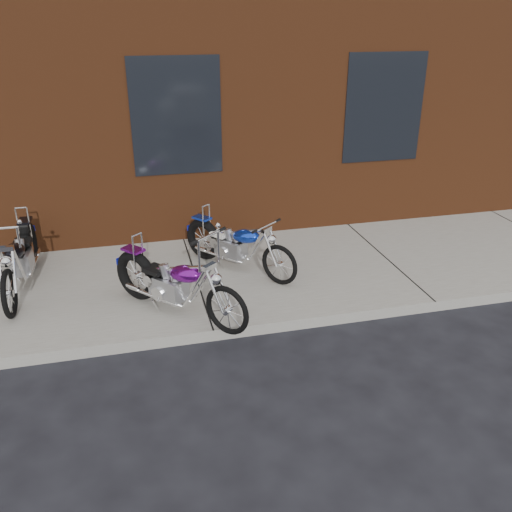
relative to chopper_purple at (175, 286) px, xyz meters
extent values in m
plane|color=#23242A|center=(0.38, -0.52, -0.54)|extent=(120.00, 120.00, 0.00)
cube|color=gray|center=(0.38, 0.98, -0.47)|extent=(22.00, 3.00, 0.15)
torus|color=black|center=(-0.37, 0.42, -0.05)|extent=(0.56, 0.61, 0.69)
torus|color=black|center=(0.63, -0.72, -0.08)|extent=(0.46, 0.52, 0.63)
cube|color=#A2A3A8|center=(0.04, -0.05, -0.06)|extent=(0.46, 0.47, 0.29)
ellipsoid|color=#6F108B|center=(0.22, -0.25, 0.22)|extent=(0.54, 0.57, 0.30)
cube|color=black|center=(-0.12, 0.14, 0.14)|extent=(0.35, 0.36, 0.06)
cylinder|color=white|center=(0.55, -0.63, 0.17)|extent=(0.21, 0.24, 0.52)
cylinder|color=white|center=(0.47, -0.54, 0.81)|extent=(0.42, 0.37, 0.03)
cylinder|color=white|center=(-0.32, 0.36, 0.32)|extent=(0.03, 0.03, 0.46)
cylinder|color=white|center=(-0.01, 0.19, -0.18)|extent=(0.61, 0.69, 0.05)
torus|color=black|center=(0.69, 1.50, -0.06)|extent=(0.51, 0.59, 0.66)
torus|color=black|center=(1.58, 0.39, -0.10)|extent=(0.42, 0.50, 0.59)
cube|color=#A2A3A8|center=(1.05, 1.05, -0.07)|extent=(0.43, 0.44, 0.27)
ellipsoid|color=blue|center=(1.21, 0.85, 0.19)|extent=(0.50, 0.54, 0.28)
cube|color=silver|center=(0.90, 1.23, 0.11)|extent=(0.33, 0.34, 0.05)
cylinder|color=white|center=(1.51, 0.48, 0.14)|extent=(0.19, 0.23, 0.49)
cylinder|color=white|center=(1.44, 0.56, 0.44)|extent=(0.41, 0.34, 0.03)
cylinder|color=white|center=(0.73, 1.44, 0.28)|extent=(0.03, 0.03, 0.44)
cylinder|color=white|center=(1.01, 1.27, -0.19)|extent=(0.55, 0.67, 0.04)
torus|color=black|center=(-1.99, 1.82, -0.04)|extent=(0.16, 0.71, 0.70)
torus|color=black|center=(-2.03, 0.29, -0.08)|extent=(0.09, 0.64, 0.63)
cube|color=#A2A3A8|center=(-2.00, 1.20, -0.05)|extent=(0.28, 0.40, 0.29)
ellipsoid|color=black|center=(-2.01, 0.93, 0.23)|extent=(0.27, 0.54, 0.30)
cube|color=black|center=(-2.00, 1.45, 0.14)|extent=(0.24, 0.28, 0.06)
cylinder|color=white|center=(-2.03, 0.41, 0.18)|extent=(0.05, 0.28, 0.53)
cylinder|color=white|center=(-1.99, 1.75, 0.33)|extent=(0.02, 0.02, 0.47)
cylinder|color=white|center=(-1.88, 1.41, -0.18)|extent=(0.07, 0.88, 0.05)
camera|label=1|loc=(-0.46, -6.09, 3.11)|focal=38.00mm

